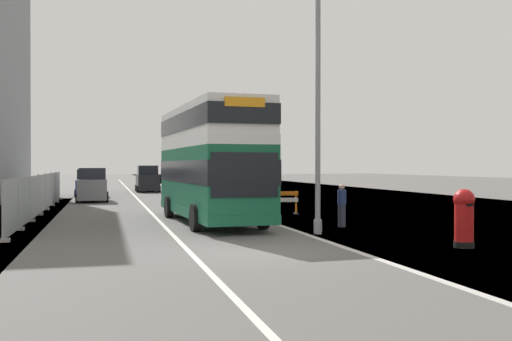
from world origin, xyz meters
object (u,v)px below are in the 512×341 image
at_px(double_decker_bus, 210,161).
at_px(car_receding_far, 148,180).
at_px(lamppost_foreground, 318,110).
at_px(car_receding_mid, 89,184).
at_px(pedestrian_at_kerb, 342,205).
at_px(car_oncoming_near, 92,186).
at_px(red_pillar_postbox, 464,215).
at_px(roadworks_barrier, 279,200).

distance_m(double_decker_bus, car_receding_far, 29.43).
bearing_deg(double_decker_bus, lamppost_foreground, -59.95).
height_order(double_decker_bus, lamppost_foreground, lamppost_foreground).
height_order(car_receding_mid, pedestrian_at_kerb, car_receding_mid).
distance_m(car_receding_mid, car_receding_far, 8.38).
distance_m(double_decker_bus, car_receding_mid, 23.28).
bearing_deg(car_receding_far, car_oncoming_near, -108.48).
distance_m(car_oncoming_near, car_receding_mid, 6.71).
xyz_separation_m(car_receding_far, pedestrian_at_kerb, (5.21, -32.38, -0.27)).
bearing_deg(car_receding_mid, double_decker_bus, -76.47).
xyz_separation_m(double_decker_bus, car_oncoming_near, (-5.06, 15.88, -1.52)).
xyz_separation_m(red_pillar_postbox, pedestrian_at_kerb, (-1.19, 6.27, -0.11)).
xyz_separation_m(lamppost_foreground, car_receding_far, (-3.46, 34.42, -3.22)).
relative_size(lamppost_foreground, red_pillar_postbox, 5.33).
bearing_deg(car_receding_far, double_decker_bus, -88.93).
xyz_separation_m(roadworks_barrier, car_receding_far, (-4.46, 26.43, 0.38)).
distance_m(car_receding_mid, pedestrian_at_kerb, 27.50).
bearing_deg(double_decker_bus, car_oncoming_near, 107.68).
height_order(lamppost_foreground, pedestrian_at_kerb, lamppost_foreground).
relative_size(roadworks_barrier, car_receding_mid, 0.46).
distance_m(car_receding_far, pedestrian_at_kerb, 32.80).
relative_size(red_pillar_postbox, roadworks_barrier, 0.91).
bearing_deg(roadworks_barrier, lamppost_foreground, -97.16).
xyz_separation_m(double_decker_bus, lamppost_foreground, (2.91, -5.03, 1.76)).
xyz_separation_m(lamppost_foreground, car_oncoming_near, (-7.97, 20.91, -3.28)).
height_order(double_decker_bus, red_pillar_postbox, double_decker_bus).
relative_size(double_decker_bus, lamppost_foreground, 1.14).
relative_size(lamppost_foreground, car_receding_far, 2.11).
bearing_deg(pedestrian_at_kerb, car_receding_far, 99.13).
xyz_separation_m(roadworks_barrier, car_receding_mid, (-9.35, 19.63, 0.25)).
distance_m(red_pillar_postbox, roadworks_barrier, 12.37).
distance_m(double_decker_bus, pedestrian_at_kerb, 5.80).
bearing_deg(car_oncoming_near, double_decker_bus, -72.32).
height_order(car_receding_mid, car_receding_far, car_receding_far).
height_order(red_pillar_postbox, car_receding_mid, car_receding_mid).
distance_m(double_decker_bus, car_oncoming_near, 16.74).
bearing_deg(red_pillar_postbox, pedestrian_at_kerb, 100.79).
bearing_deg(lamppost_foreground, car_oncoming_near, 110.87).
bearing_deg(double_decker_bus, red_pillar_postbox, -57.72).
bearing_deg(pedestrian_at_kerb, roadworks_barrier, 97.14).
height_order(lamppost_foreground, car_receding_mid, lamppost_foreground).
xyz_separation_m(lamppost_foreground, pedestrian_at_kerb, (1.75, 2.03, -3.49)).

